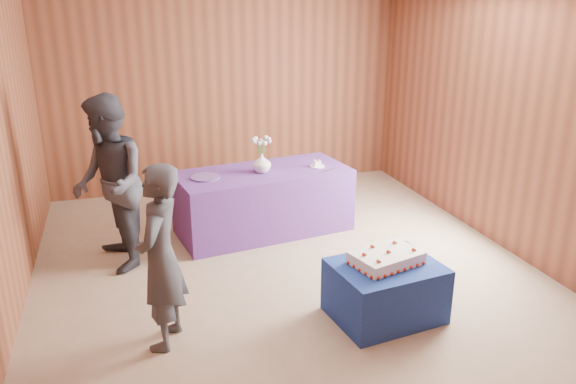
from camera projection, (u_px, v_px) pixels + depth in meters
name	position (u px, v px, depth m)	size (l,w,h in m)	color
ground	(289.00, 275.00, 5.70)	(6.00, 6.00, 0.00)	#A0836E
room_shell	(289.00, 98.00, 5.11)	(5.04, 6.04, 2.72)	brown
cake_table	(385.00, 291.00, 4.89)	(0.90, 0.70, 0.50)	navy
serving_table	(263.00, 201.00, 6.66)	(2.00, 0.90, 0.75)	#66338C
sheet_cake	(386.00, 258.00, 4.82)	(0.69, 0.55, 0.14)	white
vase	(262.00, 163.00, 6.45)	(0.21, 0.21, 0.22)	silver
flower_spray	(261.00, 140.00, 6.37)	(0.23, 0.24, 0.18)	#325C24
platter	(205.00, 177.00, 6.27)	(0.33, 0.33, 0.02)	#5C458A
plate	(317.00, 166.00, 6.69)	(0.18, 0.18, 0.01)	silver
cake_slice	(317.00, 163.00, 6.68)	(0.08, 0.07, 0.09)	white
knife	(328.00, 171.00, 6.53)	(0.26, 0.02, 0.00)	#B2B3B7
guest_left	(161.00, 258.00, 4.35)	(0.55, 0.36, 1.52)	#33343C
guest_right	(110.00, 184.00, 5.60)	(0.87, 0.68, 1.80)	#31313B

